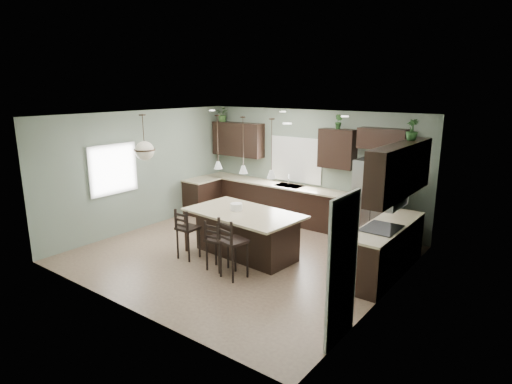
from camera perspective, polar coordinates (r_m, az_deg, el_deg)
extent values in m
plane|color=#9E8466|center=(8.84, -2.10, -8.30)|extent=(6.00, 6.00, 0.00)
cube|color=white|center=(5.76, 11.44, -10.14)|extent=(0.04, 0.82, 2.04)
cube|color=white|center=(10.80, 5.35, 4.31)|extent=(1.35, 0.02, 1.00)
cube|color=white|center=(10.02, -18.56, 2.90)|extent=(0.02, 1.10, 1.00)
cube|color=black|center=(11.62, -7.20, -0.60)|extent=(0.60, 0.90, 0.90)
cube|color=beige|center=(11.50, -7.19, 1.65)|extent=(0.66, 0.96, 0.04)
cube|color=black|center=(11.04, 2.46, -1.27)|extent=(4.20, 0.60, 0.90)
cube|color=beige|center=(10.91, 2.43, 1.09)|extent=(4.20, 0.66, 0.04)
cube|color=gray|center=(10.67, 4.42, 0.84)|extent=(0.70, 0.45, 0.01)
cylinder|color=silver|center=(10.61, 4.34, 1.58)|extent=(0.02, 0.02, 0.28)
cube|color=black|center=(11.63, -2.42, 7.04)|extent=(1.55, 0.34, 0.90)
cube|color=black|center=(10.03, 10.80, 5.70)|extent=(0.85, 0.34, 0.90)
cube|color=black|center=(9.58, 16.54, 6.81)|extent=(1.05, 0.34, 0.45)
cube|color=black|center=(8.16, 16.98, -7.48)|extent=(0.60, 2.35, 0.90)
cube|color=beige|center=(8.01, 17.09, -4.31)|extent=(0.66, 2.35, 0.04)
cube|color=black|center=(7.76, 16.39, -4.67)|extent=(0.58, 0.75, 0.02)
cube|color=gray|center=(8.02, 14.24, -7.67)|extent=(0.01, 0.72, 0.60)
cube|color=black|center=(7.71, 18.67, 2.79)|extent=(0.34, 2.35, 0.90)
cube|color=gray|center=(7.56, 17.41, -0.44)|extent=(0.40, 0.75, 0.40)
cube|color=gray|center=(9.51, 15.87, -1.34)|extent=(0.90, 0.74, 1.85)
cube|color=black|center=(8.60, -1.64, -5.63)|extent=(2.39, 1.48, 0.92)
cylinder|color=white|center=(8.57, -2.65, -1.98)|extent=(0.24, 0.24, 0.14)
cube|color=black|center=(8.58, -9.03, -5.48)|extent=(0.39, 0.39, 1.04)
cube|color=black|center=(8.00, -5.19, -7.03)|extent=(0.40, 0.40, 0.98)
cube|color=black|center=(7.63, -2.98, -7.43)|extent=(0.49, 0.49, 1.13)
imported|color=#335927|center=(11.86, -4.41, 10.28)|extent=(0.38, 0.33, 0.39)
imported|color=#295324|center=(9.93, 10.98, 9.20)|extent=(0.23, 0.21, 0.33)
imported|color=#234A20|center=(8.17, 20.10, 7.79)|extent=(0.24, 0.24, 0.38)
plane|color=slate|center=(10.64, 7.21, 3.30)|extent=(6.00, 0.00, 6.00)
plane|color=slate|center=(6.59, -17.47, -3.88)|extent=(6.00, 0.00, 6.00)
plane|color=slate|center=(10.53, -14.98, 2.82)|extent=(0.00, 5.50, 5.50)
plane|color=slate|center=(6.98, 17.33, -2.88)|extent=(0.00, 5.50, 5.50)
plane|color=white|center=(8.20, -2.27, 10.13)|extent=(6.00, 6.00, 0.00)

